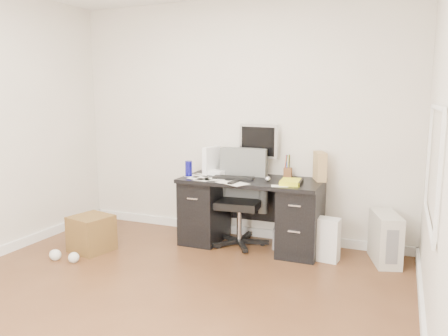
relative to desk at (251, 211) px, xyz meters
The scene contains 18 objects.
ground 1.73m from the desk, 100.29° to the right, with size 4.00×4.00×0.00m, color #4E2D19.
room_shell 2.07m from the desk, 99.37° to the right, with size 4.02×4.02×2.71m.
desk is the anchor object (origin of this frame).
loose_papers 0.41m from the desk, 165.47° to the right, with size 1.10×0.60×0.00m, color silver, non-canonical shape.
lcd_monitor 0.69m from the desk, 90.93° to the left, with size 0.46×0.26×0.58m, color #B0B0B5, non-canonical shape.
keyboard 0.41m from the desk, 156.42° to the right, with size 0.43×0.15×0.02m, color black.
computer_mouse 0.45m from the desk, 25.42° to the right, with size 0.06×0.06×0.06m, color #B0B0B5.
travel_mug 0.82m from the desk, behind, with size 0.08×0.08×0.17m, color #18169A.
white_binder 0.74m from the desk, 165.17° to the left, with size 0.12×0.27×0.31m, color white.
magazine_file 0.87m from the desk, 16.04° to the left, with size 0.13×0.26×0.30m, color olive.
pen_cup 0.63m from the desk, 35.73° to the left, with size 0.10×0.10×0.25m, color brown, non-canonical shape.
yellow_book 0.61m from the desk, 15.45° to the right, with size 0.20×0.26×0.05m, color yellow.
paper_remote 0.48m from the desk, 103.62° to the right, with size 0.26×0.21×0.02m, color silver, non-canonical shape.
office_chair 0.18m from the desk, behind, with size 0.60×0.60×1.05m, color #4D504D, non-canonical shape.
pc_tower 1.39m from the desk, ahead, with size 0.22×0.49×0.49m, color beige.
shopping_bag 0.83m from the desk, ahead, with size 0.32×0.23×0.43m, color silver.
wicker_basket 1.72m from the desk, 152.90° to the right, with size 0.38×0.38×0.38m, color #533718.
desk_printer 0.53m from the desk, 18.36° to the left, with size 0.38×0.31×0.22m, color slate.
Camera 1 is at (1.77, -2.71, 1.62)m, focal length 35.00 mm.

